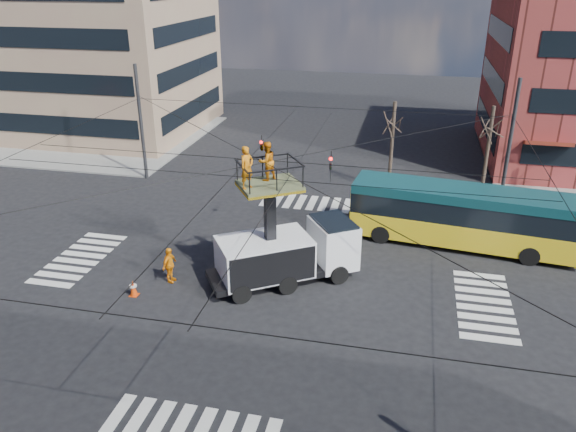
{
  "coord_description": "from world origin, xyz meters",
  "views": [
    {
      "loc": [
        6.12,
        -22.68,
        13.65
      ],
      "look_at": [
        0.64,
        1.77,
        2.64
      ],
      "focal_mm": 35.0,
      "sensor_mm": 36.0,
      "label": 1
    }
  ],
  "objects_px": {
    "worker_ground": "(169,265)",
    "flagger": "(335,240)",
    "traffic_cone": "(133,288)",
    "city_bus": "(462,215)",
    "utility_truck": "(286,239)"
  },
  "relations": [
    {
      "from": "utility_truck",
      "to": "flagger",
      "type": "height_order",
      "value": "utility_truck"
    },
    {
      "from": "utility_truck",
      "to": "flagger",
      "type": "relative_size",
      "value": 3.61
    },
    {
      "from": "city_bus",
      "to": "traffic_cone",
      "type": "height_order",
      "value": "city_bus"
    },
    {
      "from": "utility_truck",
      "to": "traffic_cone",
      "type": "bearing_deg",
      "value": 170.91
    },
    {
      "from": "traffic_cone",
      "to": "flagger",
      "type": "relative_size",
      "value": 0.39
    },
    {
      "from": "utility_truck",
      "to": "flagger",
      "type": "distance_m",
      "value": 3.59
    },
    {
      "from": "city_bus",
      "to": "traffic_cone",
      "type": "xyz_separation_m",
      "value": [
        -14.76,
        -8.64,
        -1.34
      ]
    },
    {
      "from": "worker_ground",
      "to": "flagger",
      "type": "distance_m",
      "value": 8.39
    },
    {
      "from": "city_bus",
      "to": "flagger",
      "type": "bearing_deg",
      "value": -148.4
    },
    {
      "from": "city_bus",
      "to": "traffic_cone",
      "type": "bearing_deg",
      "value": -142.74
    },
    {
      "from": "worker_ground",
      "to": "utility_truck",
      "type": "bearing_deg",
      "value": -66.21
    },
    {
      "from": "traffic_cone",
      "to": "city_bus",
      "type": "bearing_deg",
      "value": 30.33
    },
    {
      "from": "traffic_cone",
      "to": "worker_ground",
      "type": "distance_m",
      "value": 1.98
    },
    {
      "from": "worker_ground",
      "to": "traffic_cone",
      "type": "bearing_deg",
      "value": 152.64
    },
    {
      "from": "utility_truck",
      "to": "flagger",
      "type": "xyz_separation_m",
      "value": [
        1.92,
        2.8,
        -1.18
      ]
    }
  ]
}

